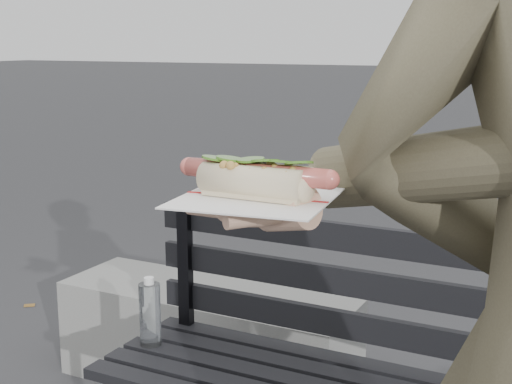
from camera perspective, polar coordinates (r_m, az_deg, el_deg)
park_bench at (r=1.97m, az=9.04°, el=-13.68°), size 1.50×0.44×0.88m
concrete_block at (r=2.94m, az=-3.90°, el=-11.56°), size 1.20×0.40×0.40m
held_hotdog at (r=0.90m, az=13.56°, el=1.67°), size 0.64×0.32×0.20m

